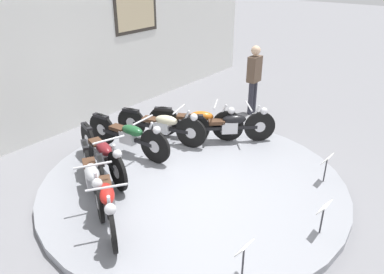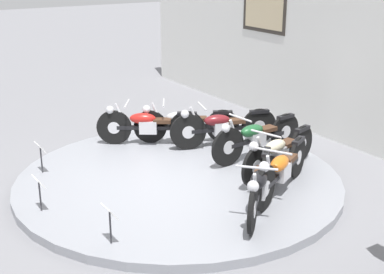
% 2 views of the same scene
% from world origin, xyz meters
% --- Properties ---
extents(ground_plane, '(60.00, 60.00, 0.00)m').
position_xyz_m(ground_plane, '(0.00, 0.00, 0.00)').
color(ground_plane, slate).
extents(display_platform, '(5.14, 5.14, 0.13)m').
position_xyz_m(display_platform, '(0.00, 0.00, 0.06)').
color(display_platform, gray).
rests_on(display_platform, ground_plane).
extents(back_wall, '(14.00, 0.22, 4.29)m').
position_xyz_m(back_wall, '(0.00, 3.76, 2.15)').
color(back_wall, silver).
rests_on(back_wall, ground_plane).
extents(motorcycle_red, '(1.17, 1.68, 0.80)m').
position_xyz_m(motorcycle_red, '(-1.59, 0.31, 0.52)').
color(motorcycle_red, black).
rests_on(motorcycle_red, display_platform).
extents(motorcycle_silver, '(1.05, 1.72, 0.79)m').
position_xyz_m(motorcycle_silver, '(-1.35, 0.94, 0.51)').
color(motorcycle_silver, black).
rests_on(motorcycle_silver, display_platform).
extents(motorcycle_maroon, '(0.73, 1.93, 0.81)m').
position_xyz_m(motorcycle_maroon, '(-0.77, 1.39, 0.53)').
color(motorcycle_maroon, black).
rests_on(motorcycle_maroon, display_platform).
extents(motorcycle_green, '(0.54, 2.01, 0.81)m').
position_xyz_m(motorcycle_green, '(0.00, 1.56, 0.52)').
color(motorcycle_green, black).
rests_on(motorcycle_green, display_platform).
extents(motorcycle_cream, '(0.68, 1.92, 0.79)m').
position_xyz_m(motorcycle_cream, '(0.77, 1.39, 0.51)').
color(motorcycle_cream, black).
rests_on(motorcycle_cream, display_platform).
extents(motorcycle_orange, '(0.99, 1.79, 0.80)m').
position_xyz_m(motorcycle_orange, '(1.35, 0.94, 0.52)').
color(motorcycle_orange, black).
rests_on(motorcycle_orange, display_platform).
extents(motorcycle_black, '(1.40, 1.49, 0.79)m').
position_xyz_m(motorcycle_black, '(1.60, 0.32, 0.51)').
color(motorcycle_black, black).
rests_on(motorcycle_black, display_platform).
extents(info_placard_front_left, '(0.26, 0.11, 0.51)m').
position_xyz_m(info_placard_front_left, '(-1.33, -1.78, 0.50)').
color(info_placard_front_left, '#333338').
rests_on(info_placard_front_left, display_platform).
extents(info_placard_front_centre, '(0.26, 0.11, 0.51)m').
position_xyz_m(info_placard_front_centre, '(0.00, -2.22, 0.50)').
color(info_placard_front_centre, '#333338').
rests_on(info_placard_front_centre, display_platform).
extents(info_placard_front_right, '(0.26, 0.11, 0.51)m').
position_xyz_m(info_placard_front_right, '(1.33, -1.78, 0.50)').
color(info_placard_front_right, '#333338').
rests_on(info_placard_front_right, display_platform).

